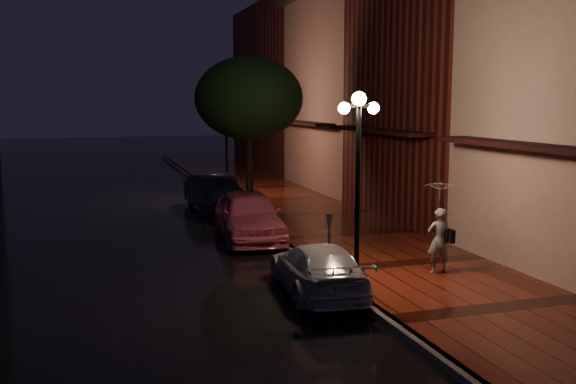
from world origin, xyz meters
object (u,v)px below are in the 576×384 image
object	(u,v)px
woman_with_umbrella	(440,213)
pink_car	(249,215)
streetlamp_far	(227,139)
silver_car	(318,269)
parking_meter	(329,236)
navy_car	(215,193)
streetlamp_near	(358,176)
street_tree	(249,101)

from	to	relation	value
woman_with_umbrella	pink_car	bearing A→B (deg)	-54.79
streetlamp_far	silver_car	xyz separation A→B (m)	(-0.95, -14.06, -2.04)
silver_car	parking_meter	world-z (taller)	parking_meter
navy_car	streetlamp_far	bearing A→B (deg)	61.91
streetlamp_far	pink_car	xyz separation A→B (m)	(-1.08, -8.21, -1.84)
streetlamp_near	pink_car	xyz separation A→B (m)	(-1.08, 5.79, -1.84)
street_tree	woman_with_umbrella	size ratio (longest dim) A/B	2.61
silver_car	parking_meter	xyz separation A→B (m)	(0.75, 1.27, 0.44)
street_tree	streetlamp_near	bearing A→B (deg)	-91.35
pink_car	parking_meter	world-z (taller)	parking_meter
silver_car	woman_with_umbrella	world-z (taller)	woman_with_umbrella
streetlamp_near	parking_meter	bearing A→B (deg)	99.38
woman_with_umbrella	parking_meter	bearing A→B (deg)	-18.47
streetlamp_far	navy_car	bearing A→B (deg)	-111.81
streetlamp_near	woman_with_umbrella	distance (m)	2.42
streetlamp_far	street_tree	size ratio (longest dim) A/B	0.74
streetlamp_near	streetlamp_far	distance (m)	14.00
streetlamp_near	pink_car	distance (m)	6.17
streetlamp_far	street_tree	xyz separation A→B (m)	(0.26, -3.01, 1.64)
street_tree	pink_car	distance (m)	6.40
navy_car	woman_with_umbrella	xyz separation A→B (m)	(3.25, -11.22, 0.93)
navy_car	parking_meter	size ratio (longest dim) A/B	2.98
streetlamp_near	woman_with_umbrella	world-z (taller)	streetlamp_near
navy_car	woman_with_umbrella	world-z (taller)	woman_with_umbrella
streetlamp_near	silver_car	bearing A→B (deg)	-176.23
streetlamp_near	navy_car	distance (m)	11.60
streetlamp_far	navy_car	xyz separation A→B (m)	(-1.04, -2.61, -1.91)
pink_car	woman_with_umbrella	distance (m)	6.57
silver_car	woman_with_umbrella	distance (m)	3.34
navy_car	street_tree	bearing A→B (deg)	-23.29
pink_car	silver_car	xyz separation A→B (m)	(0.13, -5.85, -0.20)
woman_with_umbrella	street_tree	bearing A→B (deg)	-74.91
streetlamp_far	pink_car	size ratio (longest dim) A/B	0.96
woman_with_umbrella	streetlamp_far	bearing A→B (deg)	-76.05
pink_car	navy_car	world-z (taller)	pink_car
woman_with_umbrella	parking_meter	xyz separation A→B (m)	(-2.41, 1.04, -0.62)
navy_car	parking_meter	bearing A→B (deg)	-91.54
navy_car	pink_car	bearing A→B (deg)	-96.63
street_tree	silver_car	bearing A→B (deg)	-96.24
pink_car	parking_meter	size ratio (longest dim) A/B	3.18
street_tree	woman_with_umbrella	distance (m)	11.30
streetlamp_near	street_tree	size ratio (longest dim) A/B	0.74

